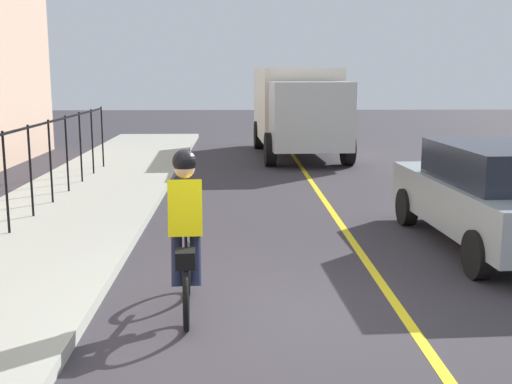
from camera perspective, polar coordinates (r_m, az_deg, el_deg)
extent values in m
plane|color=#332F34|center=(6.97, 0.22, -11.52)|extent=(80.00, 80.00, 0.00)
cube|color=yellow|center=(7.19, 13.31, -11.05)|extent=(36.00, 0.12, 0.01)
cylinder|color=black|center=(10.63, -21.39, 0.79)|extent=(0.04, 0.04, 1.60)
cylinder|color=black|center=(11.75, -19.45, 1.79)|extent=(0.04, 0.04, 1.60)
cylinder|color=black|center=(12.90, -17.84, 2.61)|extent=(0.04, 0.04, 1.60)
cylinder|color=black|center=(14.05, -16.50, 3.30)|extent=(0.04, 0.04, 1.60)
cylinder|color=black|center=(15.21, -15.36, 3.88)|extent=(0.04, 0.04, 1.60)
cylinder|color=black|center=(16.38, -14.38, 4.38)|extent=(0.04, 0.04, 1.60)
cylinder|color=black|center=(17.55, -13.53, 4.81)|extent=(0.04, 0.04, 1.60)
torus|color=black|center=(7.68, -6.12, -6.83)|extent=(0.66, 0.10, 0.66)
torus|color=black|center=(6.69, -6.23, -9.52)|extent=(0.66, 0.10, 0.66)
cube|color=black|center=(7.11, -6.21, -6.17)|extent=(0.93, 0.10, 0.24)
cylinder|color=black|center=(6.92, -6.26, -5.34)|extent=(0.03, 0.03, 0.35)
cube|color=yellow|center=(6.86, -6.33, -1.40)|extent=(0.36, 0.38, 0.63)
sphere|color=tan|center=(6.83, -6.39, 2.13)|extent=(0.22, 0.22, 0.22)
sphere|color=black|center=(6.82, -6.40, 2.71)|extent=(0.26, 0.26, 0.26)
cylinder|color=#191E38|center=(6.97, -7.07, -5.68)|extent=(0.34, 0.14, 0.65)
cylinder|color=#191E38|center=(6.96, -5.42, -5.65)|extent=(0.34, 0.14, 0.65)
cube|color=black|center=(6.60, -6.30, -5.94)|extent=(0.25, 0.21, 0.18)
cube|color=#919DA1|center=(10.34, 20.36, -0.97)|extent=(4.48, 2.01, 0.70)
cube|color=#1E232D|center=(10.06, 21.06, 2.32)|extent=(2.54, 1.70, 0.56)
cylinder|color=black|center=(11.47, 13.28, -1.29)|extent=(0.65, 0.25, 0.64)
cylinder|color=black|center=(12.09, 20.98, -1.11)|extent=(0.65, 0.25, 0.64)
cylinder|color=black|center=(8.75, 19.20, -5.28)|extent=(0.65, 0.25, 0.64)
cube|color=silver|center=(21.52, 3.47, 7.90)|extent=(4.85, 2.59, 2.30)
cube|color=beige|center=(18.15, 4.87, 6.76)|extent=(1.91, 2.28, 1.90)
cylinder|color=black|center=(18.58, 8.18, 3.83)|extent=(0.97, 0.34, 0.96)
cylinder|color=black|center=(18.24, 1.27, 3.82)|extent=(0.97, 0.34, 0.96)
cylinder|color=black|center=(22.82, 5.89, 5.12)|extent=(0.97, 0.34, 0.96)
cylinder|color=black|center=(22.54, 0.25, 5.11)|extent=(0.97, 0.34, 0.96)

